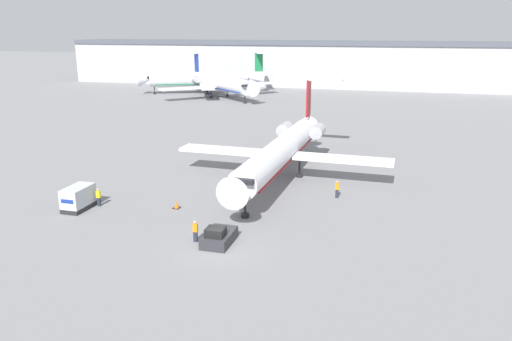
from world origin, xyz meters
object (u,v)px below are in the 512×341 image
airplane_parked_far_left (203,79)px  traffic_cone_left (176,205)px  airplane_main (282,149)px  luggage_cart (78,198)px  worker_by_wing (337,189)px  airplane_parked_far_right (221,83)px  pushback_tug (219,237)px  worker_near_tug (195,231)px  worker_on_apron (99,197)px

airplane_parked_far_left → traffic_cone_left: bearing=-70.2°
airplane_main → airplane_parked_far_left: (-38.52, 72.86, 0.36)m
luggage_cart → worker_by_wing: size_ratio=1.87×
traffic_cone_left → airplane_parked_far_right: airplane_parked_far_right is taller
pushback_tug → worker_by_wing: size_ratio=1.99×
airplane_main → traffic_cone_left: size_ratio=46.13×
airplane_main → airplane_parked_far_left: airplane_parked_far_left is taller
pushback_tug → traffic_cone_left: 9.58m
worker_by_wing → airplane_parked_far_left: 90.80m
luggage_cart → airplane_parked_far_right: 82.66m
worker_near_tug → worker_on_apron: worker_near_tug is taller
airplane_parked_far_left → worker_by_wing: bearing=-59.8°
worker_on_apron → pushback_tug: bearing=-19.9°
pushback_tug → airplane_parked_far_left: airplane_parked_far_left is taller
pushback_tug → traffic_cone_left: pushback_tug is taller
worker_on_apron → traffic_cone_left: 7.83m
worker_near_tug → airplane_parked_far_right: size_ratio=0.07×
luggage_cart → traffic_cone_left: size_ratio=4.87×
airplane_parked_far_left → airplane_parked_far_right: bearing=-43.7°
luggage_cart → airplane_parked_far_left: bearing=103.9°
pushback_tug → worker_on_apron: bearing=160.1°
luggage_cart → worker_on_apron: (1.37, 1.31, -0.18)m
airplane_parked_far_right → pushback_tug: bearing=-70.5°
worker_by_wing → traffic_cone_left: worker_by_wing is taller
airplane_main → luggage_cart: (-16.64, -15.78, -2.29)m
airplane_main → worker_by_wing: airplane_main is taller
worker_near_tug → traffic_cone_left: (-4.87, 6.96, -0.64)m
worker_by_wing → traffic_cone_left: size_ratio=2.61×
worker_on_apron → airplane_parked_far_left: size_ratio=0.05×
pushback_tug → airplane_parked_far_left: bearing=112.2°
worker_by_wing → airplane_parked_far_right: bearing=118.1°
airplane_main → airplane_parked_far_left: 82.42m
worker_on_apron → worker_near_tug: bearing=-23.6°
luggage_cart → worker_near_tug: bearing=-16.6°
luggage_cart → worker_near_tug: size_ratio=1.87×
worker_on_apron → airplane_parked_far_left: 90.42m
pushback_tug → worker_near_tug: (-1.95, -0.24, 0.39)m
worker_near_tug → airplane_parked_far_left: 99.50m
luggage_cart → worker_on_apron: size_ratio=1.89×
worker_by_wing → airplane_parked_far_right: airplane_parked_far_right is taller
airplane_parked_far_right → airplane_main: bearing=-64.8°
airplane_main → luggage_cart: airplane_main is taller
airplane_main → pushback_tug: (-0.78, -19.70, -2.84)m
traffic_cone_left → airplane_parked_far_right: (-23.30, 78.58, 3.34)m
pushback_tug → luggage_cart: size_ratio=1.07×
worker_on_apron → traffic_cone_left: bearing=11.0°
airplane_main → airplane_parked_far_right: size_ratio=1.21×
traffic_cone_left → airplane_parked_far_left: (-30.92, 85.84, 3.45)m
traffic_cone_left → airplane_parked_far_right: 82.03m
worker_by_wing → airplane_parked_far_right: size_ratio=0.07×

